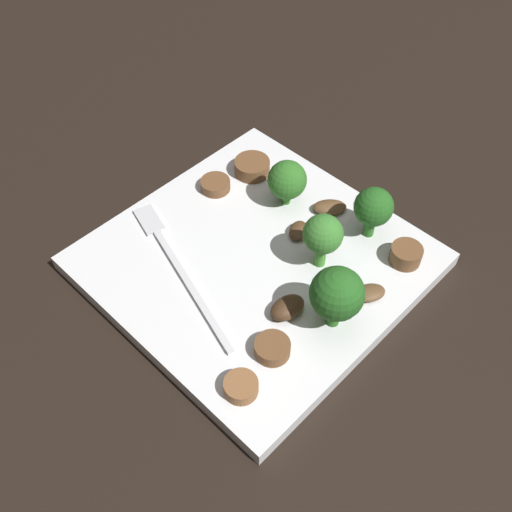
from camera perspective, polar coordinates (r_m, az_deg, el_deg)
The scene contains 16 objects.
ground_plane at distance 0.53m, azimuth 0.00°, elevation -1.02°, with size 1.40×1.40×0.00m, color black.
plate at distance 0.53m, azimuth 0.00°, elevation -0.52°, with size 0.25×0.25×0.01m, color white.
fork at distance 0.52m, azimuth -7.74°, elevation -0.60°, with size 0.18×0.06×0.00m.
broccoli_floret_0 at distance 0.53m, azimuth 11.19°, elevation 4.56°, with size 0.03×0.03×0.05m.
broccoli_floret_1 at distance 0.55m, azimuth 3.00°, elevation 7.27°, with size 0.04×0.04×0.05m.
broccoli_floret_2 at distance 0.45m, azimuth 7.76°, elevation -3.66°, with size 0.04×0.04×0.06m.
broccoli_floret_3 at distance 0.49m, azimuth 6.43°, elevation 1.99°, with size 0.03×0.03×0.05m.
sausage_slice_0 at distance 0.53m, azimuth 14.17°, elevation 0.13°, with size 0.03×0.03×0.02m, color brown.
sausage_slice_1 at distance 0.46m, azimuth 1.57°, elevation -8.83°, with size 0.03×0.03×0.01m, color brown.
sausage_slice_2 at distance 0.45m, azimuth -1.45°, elevation -12.42°, with size 0.03×0.03×0.01m, color brown.
sausage_slice_3 at distance 0.59m, azimuth -0.38°, elevation 8.54°, with size 0.04×0.04×0.01m, color brown.
sausage_slice_4 at distance 0.58m, azimuth -3.91°, elevation 6.83°, with size 0.03×0.03×0.01m, color brown.
mushroom_0 at distance 0.56m, azimuth 7.08°, elevation 4.67°, with size 0.03×0.02×0.01m, color brown.
mushroom_1 at distance 0.48m, azimuth 3.03°, elevation -4.97°, with size 0.03×0.02×0.01m, color #422B19.
mushroom_2 at distance 0.50m, azimuth 10.83°, elevation -3.49°, with size 0.03×0.02×0.01m, color brown.
mushroom_4 at distance 0.54m, azimuth 4.10°, elevation 2.44°, with size 0.02×0.02×0.01m, color #4C331E.
Camera 1 is at (-0.23, 0.24, 0.41)m, focal length 41.72 mm.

